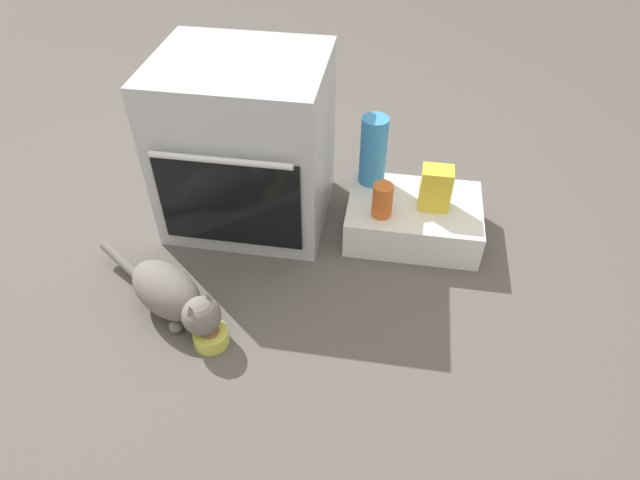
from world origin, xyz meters
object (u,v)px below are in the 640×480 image
object	(u,v)px
oven	(246,144)
snack_bag	(436,188)
cat	(172,294)
food_bowl	(211,336)
sauce_jar	(382,200)
water_bottle	(373,151)
pantry_cabinet	(413,218)

from	to	relation	value
oven	snack_bag	xyz separation A→B (m)	(0.77, -0.04, -0.10)
oven	cat	size ratio (longest dim) A/B	1.19
food_bowl	sauce_jar	xyz separation A→B (m)	(0.53, 0.60, 0.20)
food_bowl	cat	distance (m)	0.21
snack_bag	sauce_jar	size ratio (longest dim) A/B	1.29
oven	water_bottle	world-z (taller)	oven
pantry_cabinet	snack_bag	xyz separation A→B (m)	(0.07, -0.01, 0.17)
food_bowl	sauce_jar	distance (m)	0.82
pantry_cabinet	food_bowl	distance (m)	0.96
food_bowl	pantry_cabinet	bearing A→B (deg)	46.15
food_bowl	cat	xyz separation A→B (m)	(-0.17, 0.10, 0.07)
food_bowl	sauce_jar	bearing A→B (deg)	48.31
pantry_cabinet	snack_bag	bearing A→B (deg)	-6.97
water_bottle	sauce_jar	distance (m)	0.24
pantry_cabinet	food_bowl	xyz separation A→B (m)	(-0.66, -0.69, -0.05)
cat	water_bottle	xyz separation A→B (m)	(0.64, 0.71, 0.21)
food_bowl	snack_bag	bearing A→B (deg)	42.93
snack_bag	water_bottle	world-z (taller)	water_bottle
snack_bag	sauce_jar	world-z (taller)	snack_bag
pantry_cabinet	snack_bag	size ratio (longest dim) A/B	3.01
snack_bag	food_bowl	bearing A→B (deg)	-137.07
sauce_jar	cat	bearing A→B (deg)	-144.70
snack_bag	sauce_jar	distance (m)	0.22
food_bowl	snack_bag	xyz separation A→B (m)	(0.73, 0.68, 0.22)
oven	water_bottle	xyz separation A→B (m)	(0.51, 0.10, -0.04)
cat	oven	bearing A→B (deg)	109.96
oven	sauce_jar	world-z (taller)	oven
pantry_cabinet	sauce_jar	size ratio (longest dim) A/B	3.87
food_bowl	cat	world-z (taller)	cat
oven	pantry_cabinet	bearing A→B (deg)	-2.40
water_bottle	sauce_jar	world-z (taller)	water_bottle
pantry_cabinet	food_bowl	size ratio (longest dim) A/B	4.44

